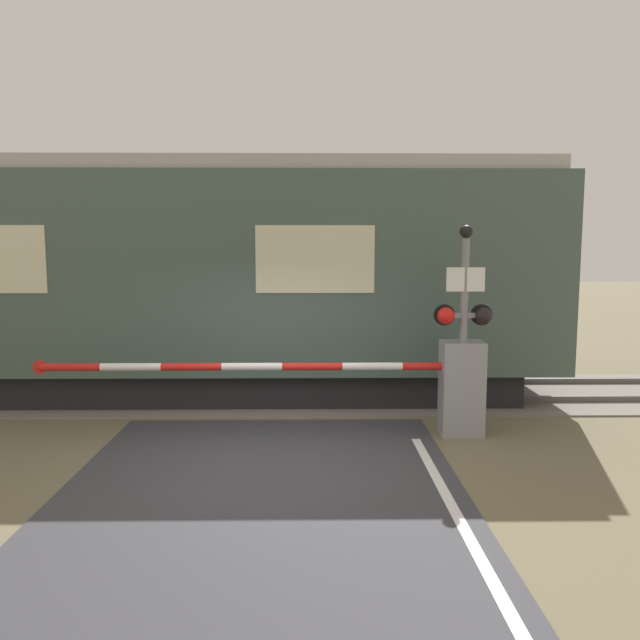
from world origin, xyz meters
The scene contains 5 objects.
ground_plane centered at (0.00, 0.00, 0.00)m, with size 80.00×80.00×0.00m, color #6B6047.
track_bed centered at (0.00, 3.77, 0.02)m, with size 36.00×3.20×0.13m.
train centered at (-4.56, 3.77, 2.13)m, with size 18.81×2.76×4.17m.
crossing_barrier centered at (2.21, 1.28, 0.74)m, with size 6.44×0.44×1.37m.
signal_post centered at (2.71, 1.20, 1.72)m, with size 0.83×0.26×3.02m.
Camera 1 is at (0.55, -7.50, 2.73)m, focal length 35.00 mm.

